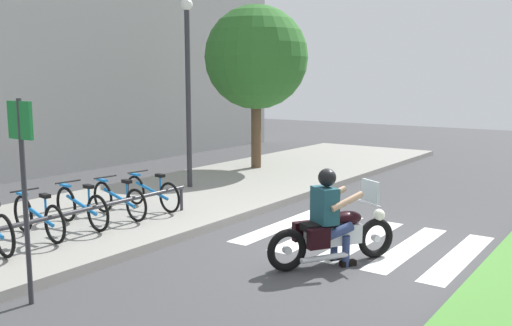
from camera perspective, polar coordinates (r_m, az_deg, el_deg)
The scene contains 17 objects.
ground_plane at distance 9.00m, azimuth 8.90°, elevation -8.83°, with size 48.00×48.00×0.00m, color #424244.
sidewalk at distance 11.69m, azimuth -11.85°, elevation -4.47°, with size 24.00×4.40×0.15m, color gray.
crosswalk_stripe_0 at distance 9.10m, azimuth 20.08°, elevation -9.03°, with size 2.80×0.40×0.01m, color white.
crosswalk_stripe_1 at distance 9.33m, azimuth 15.30°, elevation -8.39°, with size 2.80×0.40×0.01m, color white.
crosswalk_stripe_2 at distance 9.61m, azimuth 10.77°, elevation -7.73°, with size 2.80×0.40×0.01m, color white.
crosswalk_stripe_3 at distance 9.95m, azimuth 6.55°, elevation -7.06°, with size 2.80×0.40×0.01m, color white.
crosswalk_stripe_4 at distance 10.35m, azimuth 2.64°, elevation -6.41°, with size 2.80×0.40×0.01m, color white.
motorcycle at distance 8.22m, azimuth 7.98°, elevation -7.21°, with size 1.86×1.18×1.20m.
rider at distance 8.09m, azimuth 7.54°, elevation -4.80°, with size 0.77×0.72×1.42m.
bicycle_1 at distance 9.60m, azimuth -21.39°, elevation -5.17°, with size 0.48×1.65×0.75m.
bicycle_2 at distance 10.06m, azimuth -17.44°, elevation -4.32°, with size 0.48×1.64×0.77m.
bicycle_3 at distance 10.57m, azimuth -13.86°, elevation -3.64°, with size 0.48×1.65×0.73m.
bicycle_4 at distance 11.12m, azimuth -10.63°, elevation -2.95°, with size 0.48×1.67×0.72m.
bike_rack at distance 9.62m, azimuth -15.45°, elevation -4.41°, with size 3.93×0.07×0.49m.
street_lamp at distance 13.10m, azimuth -6.98°, elevation 8.64°, with size 0.28×0.28×4.49m.
street_sign at distance 6.99m, azimuth -22.75°, elevation -0.22°, with size 0.06×0.44×2.46m.
tree_near_rack at distance 15.95m, azimuth 0.02°, elevation 10.71°, with size 2.92×2.92×4.75m.
Camera 1 is at (-7.73, -3.77, 2.67)m, focal length 39.09 mm.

